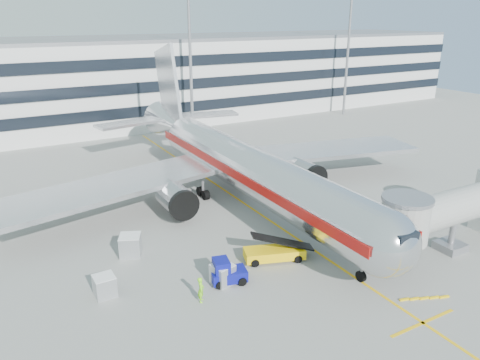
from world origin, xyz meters
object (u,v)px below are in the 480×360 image
cargo_container_left (105,286)px  ramp_worker (201,290)px  main_jet (238,163)px  baggage_tug (226,272)px  cargo_container_front (223,274)px  belt_loader (274,252)px  cargo_container_right (130,245)px

cargo_container_left → ramp_worker: 7.21m
main_jet → baggage_tug: main_jet is taller
main_jet → ramp_worker: size_ratio=26.02×
baggage_tug → cargo_container_left: (-8.63, 2.88, -0.09)m
baggage_tug → cargo_container_front: (-0.29, 0.06, -0.08)m
main_jet → baggage_tug: 17.69m
belt_loader → ramp_worker: 8.34m
belt_loader → cargo_container_left: (-13.82, 1.72, 0.08)m
cargo_container_right → main_jet: bearing=25.3°
cargo_container_left → baggage_tug: bearing=-18.4°
main_jet → ramp_worker: (-11.98, -16.05, -3.26)m
belt_loader → cargo_container_left: belt_loader is taller
baggage_tug → cargo_container_front: 0.31m
main_jet → belt_loader: main_jet is taller
main_jet → ramp_worker: main_jet is taller
main_jet → cargo_container_front: main_jet is taller
main_jet → belt_loader: 14.58m
belt_loader → cargo_container_left: 13.93m
belt_loader → ramp_worker: size_ratio=2.78×
baggage_tug → cargo_container_right: 9.46m
baggage_tug → cargo_container_right: bearing=122.9°
belt_loader → cargo_container_right: size_ratio=2.35×
main_jet → cargo_container_right: size_ratio=22.03×
ramp_worker → cargo_container_right: bearing=41.6°
cargo_container_right → cargo_container_front: size_ratio=1.27×
cargo_container_right → cargo_container_front: bearing=-58.5°
baggage_tug → ramp_worker: bearing=-154.5°
baggage_tug → cargo_container_right: (-5.13, 7.94, 0.05)m
cargo_container_front → cargo_container_left: bearing=161.3°
cargo_container_front → cargo_container_right: bearing=121.5°
main_jet → cargo_container_front: bearing=-122.9°
main_jet → ramp_worker: bearing=-126.7°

